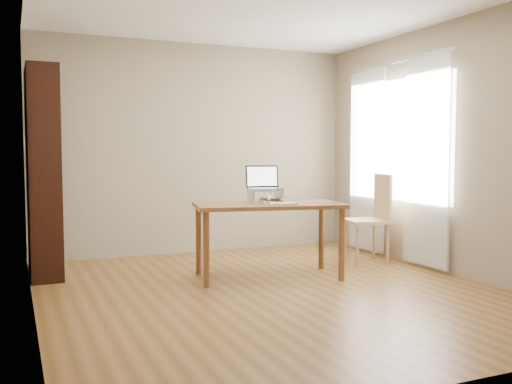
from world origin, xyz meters
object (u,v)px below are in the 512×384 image
Objects in this scene: keyboard at (282,204)px; bookshelf at (44,173)px; cat at (262,197)px; chair at (372,215)px; desk at (268,212)px; laptop at (263,183)px.

bookshelf is at bearing 156.46° from keyboard.
chair is at bearing 13.23° from cat.
desk is at bearing -159.00° from chair.
bookshelf is 5.58× the size of laptop.
laptop is 1.47m from chair.
laptop is 0.41m from keyboard.
bookshelf reaches higher than chair.
desk is 0.19m from cat.
laptop is 0.81× the size of cat.
bookshelf reaches higher than laptop.
chair reaches higher than desk.
bookshelf is 2.31m from desk.
laptop is 0.37× the size of chair.
bookshelf is 1.35× the size of desk.
bookshelf is 2.44m from keyboard.
bookshelf is 2.08× the size of chair.
bookshelf reaches higher than keyboard.
keyboard is at bearing -150.00° from chair.
laptop is at bearing 59.76° from cat.
keyboard reaches higher than desk.
keyboard is (0.05, -0.22, 0.10)m from desk.
chair is (3.46, -0.75, -0.50)m from bookshelf.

